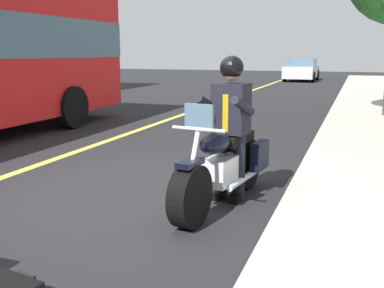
# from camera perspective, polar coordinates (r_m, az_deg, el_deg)

# --- Properties ---
(ground_plane) EXTENTS (80.00, 80.00, 0.00)m
(ground_plane) POSITION_cam_1_polar(r_m,az_deg,el_deg) (5.95, -8.23, -6.00)
(ground_plane) COLOR black
(lane_center_stripe) EXTENTS (60.00, 0.16, 0.01)m
(lane_center_stripe) POSITION_cam_1_polar(r_m,az_deg,el_deg) (7.10, -22.63, -3.88)
(lane_center_stripe) COLOR #E5DB4C
(lane_center_stripe) RESTS_ON ground_plane
(motorcycle_main) EXTENTS (2.22, 0.77, 1.26)m
(motorcycle_main) POSITION_cam_1_polar(r_m,az_deg,el_deg) (5.35, 4.01, -2.86)
(motorcycle_main) COLOR black
(motorcycle_main) RESTS_ON ground_plane
(rider_main) EXTENTS (0.67, 0.61, 1.74)m
(rider_main) POSITION_cam_1_polar(r_m,az_deg,el_deg) (5.41, 4.87, 3.58)
(rider_main) COLOR black
(rider_main) RESTS_ON ground_plane
(car_silver) EXTENTS (4.60, 1.92, 1.40)m
(car_silver) POSITION_cam_1_polar(r_m,az_deg,el_deg) (30.21, 13.68, 9.09)
(car_silver) COLOR silver
(car_silver) RESTS_ON ground_plane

